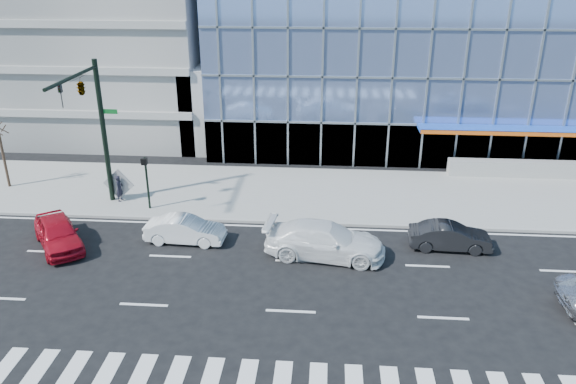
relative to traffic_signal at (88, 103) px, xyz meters
name	(u,v)px	position (x,y,z in m)	size (l,w,h in m)	color
ground	(297,261)	(11.00, -4.57, -6.16)	(160.00, 160.00, 0.00)	black
sidewalk	(305,193)	(11.00, 3.43, -6.09)	(120.00, 8.00, 0.15)	gray
theatre_building	(487,29)	(25.00, 21.43, 1.34)	(42.00, 26.00, 15.00)	#7F9AD4
ramp_block	(232,102)	(5.00, 13.43, -3.16)	(6.00, 8.00, 6.00)	gray
traffic_signal	(88,103)	(0.00, 0.00, 0.00)	(1.14, 5.74, 8.00)	black
ped_signal_post	(146,175)	(2.50, 0.37, -4.02)	(0.30, 0.33, 3.00)	black
white_suv	(325,240)	(12.28, -3.95, -5.35)	(2.29, 5.64, 1.64)	white
white_sedan	(185,230)	(5.38, -3.03, -5.52)	(1.37, 3.93, 1.29)	white
dark_sedan	(450,237)	(18.28, -2.77, -5.52)	(1.36, 3.90, 1.29)	black
red_sedan	(58,233)	(-0.62, -4.03, -5.42)	(1.75, 4.36, 1.48)	#AC0D1D
pedestrian	(119,188)	(0.52, 1.32, -5.25)	(0.56, 0.37, 1.53)	black
tilted_panel	(119,184)	(0.42, 1.55, -5.10)	(1.30, 0.06, 1.30)	#9B9B9B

